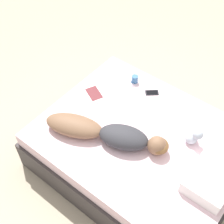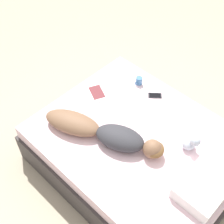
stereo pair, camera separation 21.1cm
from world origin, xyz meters
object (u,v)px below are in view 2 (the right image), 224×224
(person, at_px, (104,133))
(coffee_mug, at_px, (139,81))
(cell_phone, at_px, (155,96))
(open_magazine, at_px, (105,90))

(person, distance_m, coffee_mug, 0.89)
(coffee_mug, height_order, cell_phone, coffee_mug)
(open_magazine, bearing_deg, person, 68.75)
(open_magazine, distance_m, cell_phone, 0.58)
(person, bearing_deg, coffee_mug, 176.01)
(open_magazine, xyz_separation_m, coffee_mug, (-0.36, 0.21, 0.04))
(open_magazine, xyz_separation_m, cell_phone, (-0.33, 0.47, 0.00))
(person, bearing_deg, cell_phone, 158.83)
(coffee_mug, bearing_deg, cell_phone, 84.99)
(cell_phone, bearing_deg, person, -40.98)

